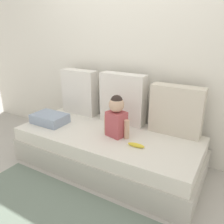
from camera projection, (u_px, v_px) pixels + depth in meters
name	position (u px, v px, depth m)	size (l,w,h in m)	color
ground_plane	(108.00, 165.00, 2.61)	(12.00, 12.00, 0.00)	#B2ADA3
back_wall	(132.00, 56.00, 2.68)	(5.23, 0.10, 2.32)	silver
couch	(107.00, 149.00, 2.54)	(2.03, 0.90, 0.41)	beige
throw_pillow_left	(80.00, 92.00, 2.95)	(0.47, 0.16, 0.57)	silver
throw_pillow_center	(123.00, 99.00, 2.65)	(0.54, 0.16, 0.59)	silver
throw_pillow_right	(176.00, 111.00, 2.36)	(0.54, 0.16, 0.52)	beige
toddler	(116.00, 116.00, 2.33)	(0.30, 0.20, 0.44)	#B24C51
banana	(136.00, 145.00, 2.16)	(0.17, 0.04, 0.04)	yellow
folded_blanket	(50.00, 119.00, 2.71)	(0.40, 0.28, 0.11)	#8E9EB2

